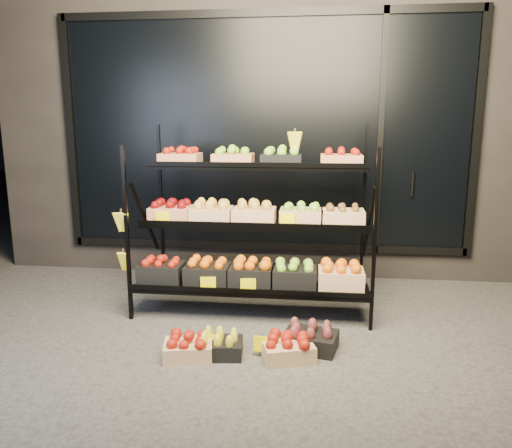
# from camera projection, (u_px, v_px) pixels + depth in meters

# --- Properties ---
(ground) EXTENTS (24.00, 24.00, 0.00)m
(ground) POSITION_uv_depth(u_px,v_px,m) (245.00, 333.00, 4.07)
(ground) COLOR #514F4C
(ground) RESTS_ON ground
(building) EXTENTS (6.00, 2.08, 3.50)m
(building) POSITION_uv_depth(u_px,v_px,m) (273.00, 116.00, 6.22)
(building) COLOR #2D2826
(building) RESTS_ON ground
(display_rack) EXTENTS (2.18, 1.02, 1.72)m
(display_rack) POSITION_uv_depth(u_px,v_px,m) (253.00, 224.00, 4.49)
(display_rack) COLOR black
(display_rack) RESTS_ON ground
(tag_floor_a) EXTENTS (0.13, 0.01, 0.12)m
(tag_floor_a) POSITION_uv_depth(u_px,v_px,m) (214.00, 347.00, 3.69)
(tag_floor_a) COLOR #FFEB00
(tag_floor_a) RESTS_ON ground
(tag_floor_b) EXTENTS (0.13, 0.01, 0.12)m
(tag_floor_b) POSITION_uv_depth(u_px,v_px,m) (262.00, 349.00, 3.65)
(tag_floor_b) COLOR #FFEB00
(tag_floor_b) RESTS_ON ground
(floor_crate_left) EXTENTS (0.39, 0.32, 0.18)m
(floor_crate_left) POSITION_uv_depth(u_px,v_px,m) (188.00, 347.00, 3.63)
(floor_crate_left) COLOR #DBAC7E
(floor_crate_left) RESTS_ON ground
(floor_crate_midleft) EXTENTS (0.36, 0.28, 0.18)m
(floor_crate_midleft) POSITION_uv_depth(u_px,v_px,m) (219.00, 345.00, 3.67)
(floor_crate_midleft) COLOR black
(floor_crate_midleft) RESTS_ON ground
(floor_crate_midright) EXTENTS (0.42, 0.36, 0.19)m
(floor_crate_midright) POSITION_uv_depth(u_px,v_px,m) (288.00, 348.00, 3.61)
(floor_crate_midright) COLOR #DBAC7E
(floor_crate_midright) RESTS_ON ground
(floor_crate_right) EXTENTS (0.44, 0.36, 0.20)m
(floor_crate_right) POSITION_uv_depth(u_px,v_px,m) (311.00, 338.00, 3.77)
(floor_crate_right) COLOR black
(floor_crate_right) RESTS_ON ground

